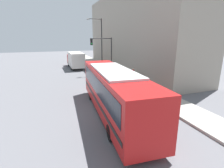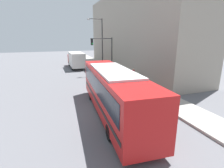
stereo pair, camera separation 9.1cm
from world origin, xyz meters
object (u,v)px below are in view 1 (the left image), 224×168
Objects in this scene: delivery_truck at (75,59)px; traffic_light_pole at (104,49)px; parking_meter at (125,74)px; street_lamp at (100,39)px; city_bus at (113,89)px; fire_hydrant at (148,90)px; pedestrian_near_corner at (133,75)px.

traffic_light_pole reaches higher than delivery_truck.
street_lamp is (-0.07, 10.48, 4.06)m from parking_meter.
city_bus is 9.68m from parking_meter.
traffic_light_pole is at bearing 79.13° from city_bus.
fire_hydrant is 0.13× the size of traffic_light_pole.
fire_hydrant is 16.70m from street_lamp.
traffic_light_pole reaches higher than fire_hydrant.
fire_hydrant is 0.57× the size of parking_meter.
parking_meter is 0.74× the size of pedestrian_near_corner.
parking_meter is (4.19, -12.40, -0.56)m from delivery_truck.
delivery_truck is 6.25× the size of parking_meter.
traffic_light_pole is 5.46m from street_lamp.
street_lamp is (4.60, 18.91, 3.14)m from city_bus.
street_lamp is at bearing 80.16° from traffic_light_pole.
traffic_light_pole is at bearing 95.15° from fire_hydrant.
city_bus is at bearing -148.72° from fire_hydrant.
parking_meter is 11.24m from street_lamp.
parking_meter is (0.00, 5.59, 0.48)m from fire_hydrant.
street_lamp is 5.13× the size of pedestrian_near_corner.
fire_hydrant is 5.61m from parking_meter.
street_lamp is at bearing -24.99° from delivery_truck.
city_bus is at bearing -118.99° from parking_meter.
street_lamp is at bearing 90.39° from parking_meter.
parking_meter is 1.06m from pedestrian_near_corner.
delivery_truck is 5.74m from street_lamp.
city_bus is at bearing -125.31° from pedestrian_near_corner.
fire_hydrant is at bearing -84.85° from traffic_light_pole.
street_lamp is (4.12, -1.92, 3.51)m from delivery_truck.
fire_hydrant is (4.67, 2.84, -1.41)m from city_bus.
pedestrian_near_corner is at bearing -35.05° from parking_meter.
street_lamp reaches higher than pedestrian_near_corner.
traffic_light_pole reaches higher than city_bus.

